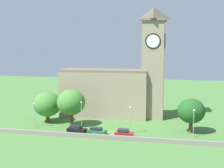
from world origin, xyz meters
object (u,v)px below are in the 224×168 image
Objects in this scene: streetlamp_central at (130,115)px; tree_churchyard at (191,111)px; car_green at (97,131)px; streetlamp_west_end at (34,111)px; tree_by_tower at (47,104)px; streetlamp_east_mid at (194,119)px; church at (117,85)px; streetlamp_west_mid at (81,111)px; car_black at (77,129)px; tree_riverside_east at (71,102)px; car_red at (124,133)px.

tree_churchyard is at bearing 14.94° from streetlamp_central.
car_green is at bearing -164.81° from streetlamp_central.
streetlamp_west_end is 0.77× the size of tree_by_tower.
car_green is at bearing -7.91° from streetlamp_west_end.
streetlamp_central is 14.49m from streetlamp_east_mid.
tree_churchyard reaches higher than streetlamp_central.
streetlamp_west_mid is (-5.64, -16.67, -4.48)m from church.
streetlamp_central is at bearing -69.52° from church.
tree_by_tower is (-10.86, 8.15, 4.04)m from car_black.
car_green is 0.56× the size of tree_churchyard.
streetlamp_west_mid reaches higher than streetlamp_east_mid.
tree_churchyard is at bearing 5.15° from streetlamp_west_end.
streetlamp_east_mid is (38.79, -0.23, 0.07)m from streetlamp_west_end.
streetlamp_west_end is at bearing -156.10° from tree_riverside_east.
tree_by_tower is (-37.42, 2.50, -0.35)m from tree_churchyard.
tree_riverside_east is (-14.95, 6.96, 5.21)m from car_red.
streetlamp_west_mid is (-11.06, 3.37, 3.84)m from car_red.
streetlamp_west_mid is (0.52, 2.32, 3.89)m from car_black.
church is at bearing 72.03° from car_black.
streetlamp_central is at bearing -165.06° from tree_churchyard.
tree_churchyard is (26.56, 5.65, 4.39)m from car_black.
streetlamp_west_end is at bearing -98.62° from tree_by_tower.
streetlamp_west_end is at bearing 172.09° from car_red.
streetlamp_central is (0.96, 2.96, 3.47)m from car_red.
tree_churchyard reaches higher than car_green.
church reaches higher than streetlamp_west_end.
tree_by_tower is (-23.40, 6.24, 0.53)m from streetlamp_central.
car_black is 1.05× the size of car_green.
tree_churchyard is 1.00× the size of tree_by_tower.
tree_by_tower is (-11.37, 5.83, 0.16)m from streetlamp_west_mid.
church is 20.93m from car_green.
church is 18.87m from streetlamp_central.
car_black is at bearing -102.54° from streetlamp_west_mid.
tree_by_tower is at bearing 152.42° from car_green.
car_red is 0.51× the size of tree_churchyard.
tree_churchyard is (21.55, 5.78, 4.46)m from car_green.
car_black is 0.58× the size of tree_by_tower.
tree_churchyard is (14.02, 3.74, 0.88)m from streetlamp_central.
tree_by_tower is (-15.87, 8.29, 4.11)m from car_green.
tree_churchyard reaches higher than streetlamp_west_end.
streetlamp_west_end is 0.67× the size of tree_riverside_east.
car_green is at bearing -174.54° from streetlamp_east_mid.
streetlamp_west_end is 24.30m from streetlamp_central.
church reaches higher than car_red.
streetlamp_west_mid is at bearing 179.24° from streetlamp_east_mid.
streetlamp_west_end reaches higher than car_green.
streetlamp_west_mid is (-4.49, 2.46, 3.95)m from car_green.
church is 21.65m from car_black.
car_black is at bearing -167.99° from tree_churchyard.
tree_by_tower is 0.87× the size of tree_riverside_east.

